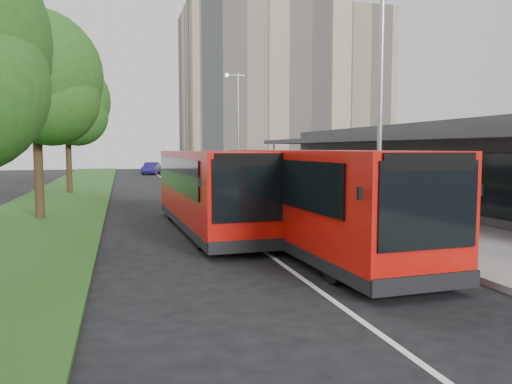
# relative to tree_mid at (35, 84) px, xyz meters

# --- Properties ---
(ground) EXTENTS (120.00, 120.00, 0.00)m
(ground) POSITION_rel_tree_mid_xyz_m (7.01, -9.05, -5.38)
(ground) COLOR black
(ground) RESTS_ON ground
(pavement) EXTENTS (5.00, 80.00, 0.15)m
(pavement) POSITION_rel_tree_mid_xyz_m (13.01, 10.95, -5.31)
(pavement) COLOR gray
(pavement) RESTS_ON ground
(grass_verge) EXTENTS (5.00, 80.00, 0.10)m
(grass_verge) POSITION_rel_tree_mid_xyz_m (0.01, 10.95, -5.33)
(grass_verge) COLOR #244C18
(grass_verge) RESTS_ON ground
(lane_centre_line) EXTENTS (0.12, 70.00, 0.01)m
(lane_centre_line) POSITION_rel_tree_mid_xyz_m (7.01, 5.95, -5.38)
(lane_centre_line) COLOR silver
(lane_centre_line) RESTS_ON ground
(kerb_dashes) EXTENTS (0.12, 56.00, 0.01)m
(kerb_dashes) POSITION_rel_tree_mid_xyz_m (10.31, 9.95, -5.38)
(kerb_dashes) COLOR silver
(kerb_dashes) RESTS_ON ground
(office_block) EXTENTS (22.00, 12.00, 18.00)m
(office_block) POSITION_rel_tree_mid_xyz_m (21.01, 32.95, 3.62)
(office_block) COLOR tan
(office_block) RESTS_ON ground
(station_building) EXTENTS (7.70, 26.00, 4.00)m
(station_building) POSITION_rel_tree_mid_xyz_m (17.87, -1.05, -3.34)
(station_building) COLOR #2C2C2E
(station_building) RESTS_ON ground
(tree_mid) EXTENTS (5.19, 5.19, 8.34)m
(tree_mid) POSITION_rel_tree_mid_xyz_m (0.00, 0.00, 0.00)
(tree_mid) COLOR #322114
(tree_mid) RESTS_ON ground
(tree_far) EXTENTS (5.29, 5.29, 8.50)m
(tree_far) POSITION_rel_tree_mid_xyz_m (-0.00, 12.00, 0.11)
(tree_far) COLOR #322114
(tree_far) RESTS_ON ground
(lamp_post_near) EXTENTS (1.44, 0.28, 8.00)m
(lamp_post_near) POSITION_rel_tree_mid_xyz_m (11.13, -7.05, -0.67)
(lamp_post_near) COLOR gray
(lamp_post_near) RESTS_ON pavement
(lamp_post_far) EXTENTS (1.44, 0.28, 8.00)m
(lamp_post_far) POSITION_rel_tree_mid_xyz_m (11.13, 12.95, -0.67)
(lamp_post_far) COLOR gray
(lamp_post_far) RESTS_ON pavement
(bus_main) EXTENTS (3.04, 10.09, 2.82)m
(bus_main) POSITION_rel_tree_mid_xyz_m (8.38, -8.63, -3.94)
(bus_main) COLOR red
(bus_main) RESTS_ON ground
(bus_second) EXTENTS (2.90, 9.91, 2.77)m
(bus_second) POSITION_rel_tree_mid_xyz_m (6.21, -4.39, -3.96)
(bus_second) COLOR red
(bus_second) RESTS_ON ground
(litter_bin) EXTENTS (0.57, 0.57, 0.79)m
(litter_bin) POSITION_rel_tree_mid_xyz_m (12.89, 0.15, -4.84)
(litter_bin) COLOR #3B2318
(litter_bin) RESTS_ON pavement
(bollard) EXTENTS (0.18, 0.18, 0.97)m
(bollard) POSITION_rel_tree_mid_xyz_m (12.16, 9.26, -4.75)
(bollard) COLOR yellow
(bollard) RESTS_ON pavement
(car_near) EXTENTS (1.22, 3.04, 1.03)m
(car_near) POSITION_rel_tree_mid_xyz_m (9.33, 30.15, -4.87)
(car_near) COLOR #580C11
(car_near) RESTS_ON ground
(car_far) EXTENTS (2.47, 4.31, 1.34)m
(car_far) POSITION_rel_tree_mid_xyz_m (6.41, 35.21, -4.71)
(car_far) COLOR navy
(car_far) RESTS_ON ground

